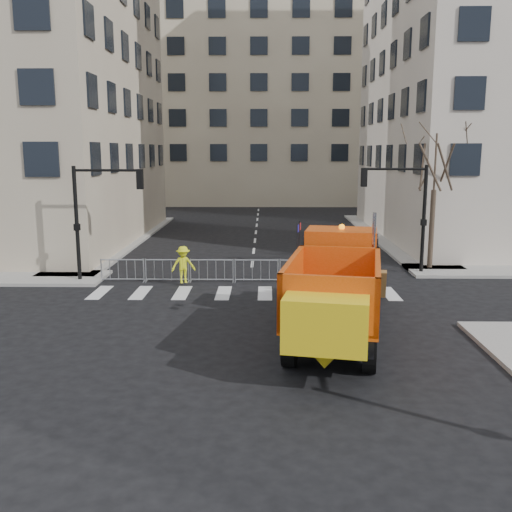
{
  "coord_description": "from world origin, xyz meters",
  "views": [
    {
      "loc": [
        0.7,
        -18.46,
        6.13
      ],
      "look_at": [
        0.36,
        2.5,
        2.2
      ],
      "focal_mm": 40.0,
      "sensor_mm": 36.0,
      "label": 1
    }
  ],
  "objects_px": {
    "worker": "(183,265)",
    "plow_truck": "(336,287)",
    "cop_a": "(330,274)",
    "cop_b": "(361,285)",
    "cop_c": "(322,275)",
    "newspaper_box": "(361,258)"
  },
  "relations": [
    {
      "from": "worker",
      "to": "plow_truck",
      "type": "bearing_deg",
      "value": -69.4
    },
    {
      "from": "cop_a",
      "to": "newspaper_box",
      "type": "distance_m",
      "value": 4.88
    },
    {
      "from": "cop_c",
      "to": "worker",
      "type": "xyz_separation_m",
      "value": [
        -6.13,
        1.81,
        0.07
      ]
    },
    {
      "from": "worker",
      "to": "newspaper_box",
      "type": "relative_size",
      "value": 1.53
    },
    {
      "from": "worker",
      "to": "cop_c",
      "type": "bearing_deg",
      "value": -34.67
    },
    {
      "from": "cop_a",
      "to": "cop_c",
      "type": "relative_size",
      "value": 0.87
    },
    {
      "from": "plow_truck",
      "to": "newspaper_box",
      "type": "relative_size",
      "value": 9.79
    },
    {
      "from": "cop_a",
      "to": "cop_b",
      "type": "height_order",
      "value": "cop_a"
    },
    {
      "from": "cop_b",
      "to": "newspaper_box",
      "type": "distance_m",
      "value": 6.5
    },
    {
      "from": "cop_c",
      "to": "cop_b",
      "type": "bearing_deg",
      "value": 75.6
    },
    {
      "from": "cop_a",
      "to": "newspaper_box",
      "type": "relative_size",
      "value": 1.46
    },
    {
      "from": "plow_truck",
      "to": "cop_b",
      "type": "height_order",
      "value": "plow_truck"
    },
    {
      "from": "cop_b",
      "to": "worker",
      "type": "distance_m",
      "value": 8.15
    },
    {
      "from": "plow_truck",
      "to": "cop_a",
      "type": "height_order",
      "value": "plow_truck"
    },
    {
      "from": "cop_a",
      "to": "newspaper_box",
      "type": "xyz_separation_m",
      "value": [
        2.07,
        4.41,
        -0.1
      ]
    },
    {
      "from": "cop_b",
      "to": "newspaper_box",
      "type": "xyz_separation_m",
      "value": [
        1.06,
        6.41,
        -0.1
      ]
    },
    {
      "from": "cop_a",
      "to": "cop_b",
      "type": "xyz_separation_m",
      "value": [
        1.01,
        -2.0,
        -0.0
      ]
    },
    {
      "from": "cop_b",
      "to": "worker",
      "type": "relative_size",
      "value": 0.95
    },
    {
      "from": "cop_b",
      "to": "cop_a",
      "type": "bearing_deg",
      "value": -36.71
    },
    {
      "from": "cop_c",
      "to": "worker",
      "type": "height_order",
      "value": "cop_c"
    },
    {
      "from": "plow_truck",
      "to": "worker",
      "type": "xyz_separation_m",
      "value": [
        -6.01,
        7.46,
        -0.81
      ]
    },
    {
      "from": "cop_c",
      "to": "newspaper_box",
      "type": "height_order",
      "value": "cop_c"
    }
  ]
}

